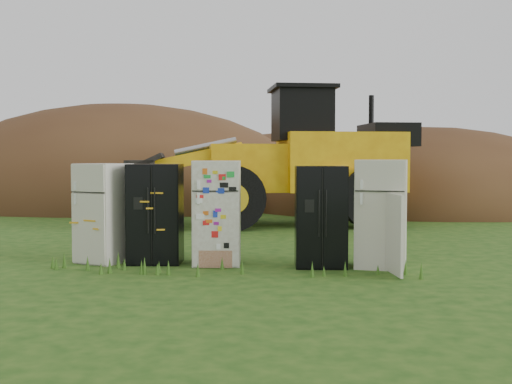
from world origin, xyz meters
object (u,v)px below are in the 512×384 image
fridge_leftmost (104,213)px  fridge_sticker (217,213)px  fridge_black_side (155,214)px  wheel_loader (268,156)px  fridge_open_door (381,214)px  fridge_black_right (321,216)px

fridge_leftmost → fridge_sticker: fridge_sticker is taller
fridge_black_side → wheel_loader: 6.98m
fridge_sticker → fridge_black_side: bearing=172.3°
fridge_black_side → wheel_loader: bearing=73.1°
fridge_black_side → fridge_open_door: size_ratio=0.96×
fridge_open_door → fridge_sticker: bearing=-170.8°
fridge_leftmost → fridge_black_right: bearing=21.6°
fridge_leftmost → fridge_black_right: (3.87, -0.04, -0.02)m
fridge_black_side → wheel_loader: (1.34, 6.77, 1.05)m
fridge_black_side → fridge_open_door: bearing=-5.6°
wheel_loader → fridge_black_side: bearing=-114.5°
fridge_black_side → fridge_sticker: (1.11, -0.03, 0.03)m
fridge_leftmost → wheel_loader: size_ratio=0.22×
fridge_leftmost → wheel_loader: wheel_loader is taller
fridge_black_right → fridge_open_door: 1.03m
fridge_black_side → fridge_black_right: bearing=-6.5°
fridge_leftmost → fridge_sticker: (2.06, -0.02, 0.03)m
fridge_black_right → wheel_loader: (-1.58, 6.81, 1.07)m
fridge_black_right → fridge_open_door: size_ratio=0.94×
fridge_black_side → fridge_black_right: size_ratio=1.02×
fridge_black_right → wheel_loader: bearing=97.6°
fridge_sticker → fridge_open_door: bearing=-5.5°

